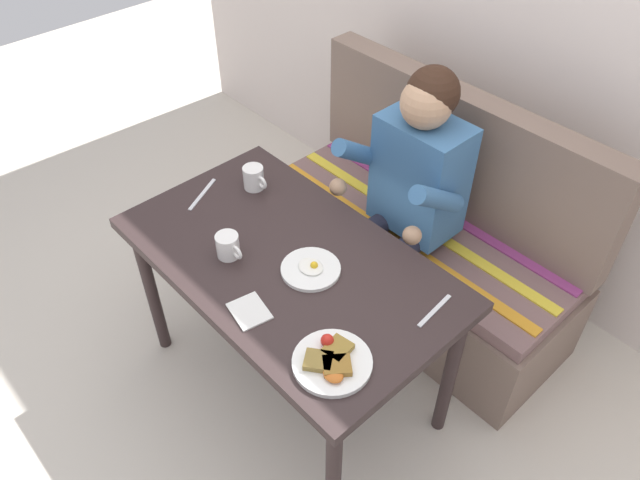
{
  "coord_description": "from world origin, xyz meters",
  "views": [
    {
      "loc": [
        1.18,
        -0.93,
        2.2
      ],
      "look_at": [
        0.0,
        0.15,
        0.72
      ],
      "focal_mm": 34.44,
      "sensor_mm": 36.0,
      "label": 1
    }
  ],
  "objects_px": {
    "fork": "(435,311)",
    "couch": "(421,241)",
    "person": "(407,187)",
    "coffee_mug_second": "(228,245)",
    "napkin": "(249,311)",
    "plate_eggs": "(311,269)",
    "table": "(289,275)",
    "plate_breakfast": "(332,361)",
    "knife": "(202,194)",
    "coffee_mug": "(254,177)"
  },
  "relations": [
    {
      "from": "napkin",
      "to": "fork",
      "type": "relative_size",
      "value": 0.75
    },
    {
      "from": "plate_eggs",
      "to": "coffee_mug_second",
      "type": "xyz_separation_m",
      "value": [
        -0.25,
        -0.16,
        0.04
      ]
    },
    {
      "from": "couch",
      "to": "coffee_mug",
      "type": "bearing_deg",
      "value": -122.62
    },
    {
      "from": "couch",
      "to": "coffee_mug_second",
      "type": "distance_m",
      "value": 1.02
    },
    {
      "from": "couch",
      "to": "napkin",
      "type": "relative_size",
      "value": 11.25
    },
    {
      "from": "person",
      "to": "fork",
      "type": "xyz_separation_m",
      "value": [
        0.47,
        -0.41,
        -0.01
      ]
    },
    {
      "from": "table",
      "to": "coffee_mug_second",
      "type": "distance_m",
      "value": 0.24
    },
    {
      "from": "plate_eggs",
      "to": "fork",
      "type": "xyz_separation_m",
      "value": [
        0.39,
        0.17,
        -0.01
      ]
    },
    {
      "from": "plate_breakfast",
      "to": "knife",
      "type": "relative_size",
      "value": 1.17
    },
    {
      "from": "table",
      "to": "napkin",
      "type": "relative_size",
      "value": 9.38
    },
    {
      "from": "coffee_mug_second",
      "to": "knife",
      "type": "bearing_deg",
      "value": 160.23
    },
    {
      "from": "couch",
      "to": "napkin",
      "type": "xyz_separation_m",
      "value": [
        0.1,
        -1.01,
        0.4
      ]
    },
    {
      "from": "person",
      "to": "plate_breakfast",
      "type": "height_order",
      "value": "person"
    },
    {
      "from": "couch",
      "to": "knife",
      "type": "xyz_separation_m",
      "value": [
        -0.49,
        -0.78,
        0.4
      ]
    },
    {
      "from": "napkin",
      "to": "fork",
      "type": "height_order",
      "value": "napkin"
    },
    {
      "from": "plate_breakfast",
      "to": "coffee_mug_second",
      "type": "xyz_separation_m",
      "value": [
        -0.57,
        0.05,
        0.03
      ]
    },
    {
      "from": "table",
      "to": "plate_eggs",
      "type": "distance_m",
      "value": 0.14
    },
    {
      "from": "plate_eggs",
      "to": "knife",
      "type": "distance_m",
      "value": 0.59
    },
    {
      "from": "coffee_mug_second",
      "to": "napkin",
      "type": "height_order",
      "value": "coffee_mug_second"
    },
    {
      "from": "table",
      "to": "coffee_mug_second",
      "type": "bearing_deg",
      "value": -136.73
    },
    {
      "from": "fork",
      "to": "person",
      "type": "bearing_deg",
      "value": 133.78
    },
    {
      "from": "couch",
      "to": "fork",
      "type": "height_order",
      "value": "couch"
    },
    {
      "from": "coffee_mug_second",
      "to": "table",
      "type": "bearing_deg",
      "value": 43.27
    },
    {
      "from": "coffee_mug_second",
      "to": "plate_eggs",
      "type": "bearing_deg",
      "value": 32.44
    },
    {
      "from": "plate_breakfast",
      "to": "fork",
      "type": "xyz_separation_m",
      "value": [
        0.07,
        0.37,
        -0.01
      ]
    },
    {
      "from": "table",
      "to": "fork",
      "type": "relative_size",
      "value": 7.06
    },
    {
      "from": "table",
      "to": "couch",
      "type": "bearing_deg",
      "value": 90.0
    },
    {
      "from": "coffee_mug",
      "to": "plate_breakfast",
      "type": "bearing_deg",
      "value": -23.54
    },
    {
      "from": "table",
      "to": "fork",
      "type": "bearing_deg",
      "value": 20.5
    },
    {
      "from": "plate_breakfast",
      "to": "plate_eggs",
      "type": "bearing_deg",
      "value": 147.07
    },
    {
      "from": "coffee_mug_second",
      "to": "fork",
      "type": "distance_m",
      "value": 0.72
    },
    {
      "from": "fork",
      "to": "couch",
      "type": "bearing_deg",
      "value": 124.85
    },
    {
      "from": "coffee_mug_second",
      "to": "fork",
      "type": "height_order",
      "value": "coffee_mug_second"
    },
    {
      "from": "coffee_mug",
      "to": "knife",
      "type": "height_order",
      "value": "coffee_mug"
    },
    {
      "from": "coffee_mug",
      "to": "fork",
      "type": "height_order",
      "value": "coffee_mug"
    },
    {
      "from": "fork",
      "to": "coffee_mug_second",
      "type": "bearing_deg",
      "value": -158.75
    },
    {
      "from": "plate_breakfast",
      "to": "knife",
      "type": "xyz_separation_m",
      "value": [
        -0.91,
        0.17,
        -0.01
      ]
    },
    {
      "from": "coffee_mug_second",
      "to": "person",
      "type": "bearing_deg",
      "value": 76.96
    },
    {
      "from": "plate_breakfast",
      "to": "napkin",
      "type": "bearing_deg",
      "value": -170.44
    },
    {
      "from": "napkin",
      "to": "person",
      "type": "bearing_deg",
      "value": 95.5
    },
    {
      "from": "plate_breakfast",
      "to": "knife",
      "type": "distance_m",
      "value": 0.92
    },
    {
      "from": "plate_breakfast",
      "to": "fork",
      "type": "relative_size",
      "value": 1.38
    },
    {
      "from": "couch",
      "to": "plate_eggs",
      "type": "xyz_separation_m",
      "value": [
        0.1,
        -0.75,
        0.41
      ]
    },
    {
      "from": "napkin",
      "to": "fork",
      "type": "distance_m",
      "value": 0.58
    },
    {
      "from": "plate_eggs",
      "to": "table",
      "type": "bearing_deg",
      "value": -169.8
    },
    {
      "from": "plate_eggs",
      "to": "knife",
      "type": "xyz_separation_m",
      "value": [
        -0.58,
        -0.03,
        -0.01
      ]
    },
    {
      "from": "plate_eggs",
      "to": "coffee_mug_second",
      "type": "distance_m",
      "value": 0.29
    },
    {
      "from": "person",
      "to": "coffee_mug_second",
      "type": "relative_size",
      "value": 10.27
    },
    {
      "from": "couch",
      "to": "coffee_mug",
      "type": "xyz_separation_m",
      "value": [
        -0.39,
        -0.6,
        0.45
      ]
    },
    {
      "from": "table",
      "to": "coffee_mug_second",
      "type": "xyz_separation_m",
      "value": [
        -0.15,
        -0.14,
        0.13
      ]
    }
  ]
}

